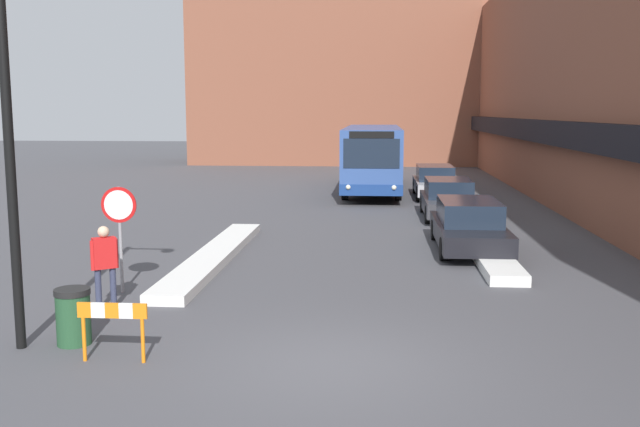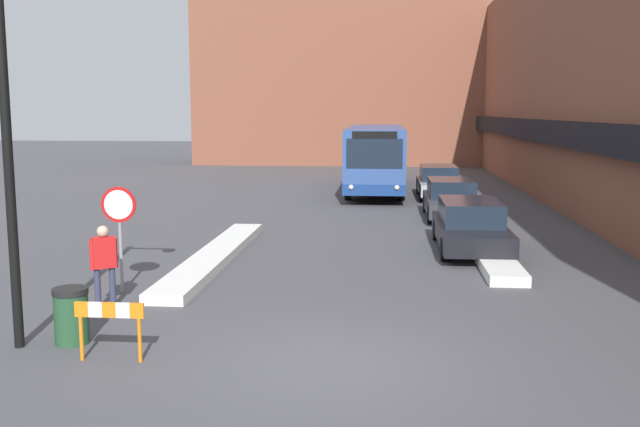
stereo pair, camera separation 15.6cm
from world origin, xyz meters
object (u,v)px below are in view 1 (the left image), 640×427
street_lamp (23,101)px  pedestrian (105,259)px  stop_sign (119,216)px  parked_car_front (469,225)px  construction_barricade (113,320)px  city_bus (373,156)px  trash_bin (73,316)px  parked_car_middle (448,198)px  parked_car_back (435,181)px

street_lamp → pedestrian: bearing=84.3°
stop_sign → street_lamp: size_ratio=0.35×
parked_car_front → construction_barricade: (-6.60, -9.61, -0.03)m
city_bus → street_lamp: 24.57m
parked_car_front → pedestrian: (-7.85, -6.71, 0.29)m
parked_car_front → street_lamp: bearing=-131.7°
stop_sign → pedestrian: 1.42m
trash_bin → construction_barricade: trash_bin is taller
city_bus → stop_sign: size_ratio=5.31×
street_lamp → stop_sign: bearing=88.5°
street_lamp → pedestrian: 3.86m
pedestrian → trash_bin: bearing=-118.0°
parked_car_middle → street_lamp: bearing=-118.1°
pedestrian → construction_barricade: 3.18m
city_bus → trash_bin: 24.13m
street_lamp → trash_bin: (0.51, 0.25, -3.53)m
pedestrian → construction_barricade: pedestrian is taller
city_bus → parked_car_middle: (2.83, -8.74, -0.98)m
city_bus → trash_bin: (-4.75, -23.63, -1.21)m
parked_car_front → parked_car_back: (0.00, 12.35, 0.02)m
construction_barricade → city_bus: bearing=81.2°
street_lamp → construction_barricade: size_ratio=5.90×
parked_car_back → construction_barricade: 22.93m
city_bus → parked_car_middle: size_ratio=2.69×
trash_bin → construction_barricade: (0.97, -0.77, 0.19)m
parked_car_middle → parked_car_front: bearing=-90.0°
construction_barricade → pedestrian: bearing=113.3°
stop_sign → construction_barricade: bearing=-71.5°
parked_car_back → city_bus: bearing=139.2°
city_bus → pedestrian: 22.09m
city_bus → street_lamp: street_lamp is taller
parked_car_back → street_lamp: 23.15m
city_bus → construction_barricade: 24.71m
parked_car_back → stop_sign: stop_sign is taller
parked_car_middle → parked_car_back: 6.29m
pedestrian → trash_bin: size_ratio=1.74×
stop_sign → street_lamp: street_lamp is taller
parked_car_middle → stop_sign: size_ratio=1.97×
parked_car_front → stop_sign: size_ratio=2.14×
parked_car_front → street_lamp: 12.61m
parked_car_front → street_lamp: size_ratio=0.75×
parked_car_front → pedestrian: bearing=-139.5°
city_bus → parked_car_middle: city_bus is taller
city_bus → parked_car_middle: 9.24m
parked_car_back → trash_bin: bearing=-109.7°
parked_car_middle → pedestrian: pedestrian is taller
parked_car_middle → street_lamp: (-8.09, -15.15, 3.30)m
parked_car_front → parked_car_back: bearing=90.0°
trash_bin → parked_car_back: bearing=70.3°
city_bus → pedestrian: (-5.02, -21.50, -0.70)m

